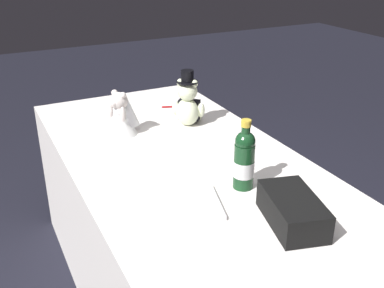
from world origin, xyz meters
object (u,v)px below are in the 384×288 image
Objects in this scene: champagne_bottle at (244,159)px; gift_case_black at (293,210)px; guestbook at (177,205)px; teddy_bear_bride at (122,115)px; teddy_bear_groom at (188,104)px; signing_pen at (174,107)px.

gift_case_black is (-0.28, -0.02, -0.07)m from champagne_bottle.
gift_case_black is 0.40m from guestbook.
teddy_bear_bride is 1.01m from gift_case_black.
teddy_bear_groom is 0.92× the size of gift_case_black.
teddy_bear_groom is 1.03× the size of champagne_bottle.
teddy_bear_groom is 0.95m from gift_case_black.
teddy_bear_bride is at bearing 84.07° from teddy_bear_groom.
teddy_bear_groom reaches higher than teddy_bear_bride.
teddy_bear_bride reaches higher than signing_pen.
guestbook is at bearing 93.97° from champagne_bottle.
guestbook is at bearing 176.13° from teddy_bear_bride.
champagne_bottle is 0.89× the size of gift_case_black.
teddy_bear_bride is 0.74m from champagne_bottle.
champagne_bottle is 0.91× the size of guestbook.
guestbook is (-0.69, 0.38, -0.10)m from teddy_bear_groom.
champagne_bottle reaches higher than teddy_bear_bride.
champagne_bottle is 1.87× the size of signing_pen.
teddy_bear_bride is 0.72× the size of guestbook.
teddy_bear_bride is at bearing 18.72° from champagne_bottle.
signing_pen is 0.48× the size of gift_case_black.
signing_pen is (0.22, -0.37, -0.09)m from teddy_bear_bride.
champagne_bottle reaches higher than signing_pen.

